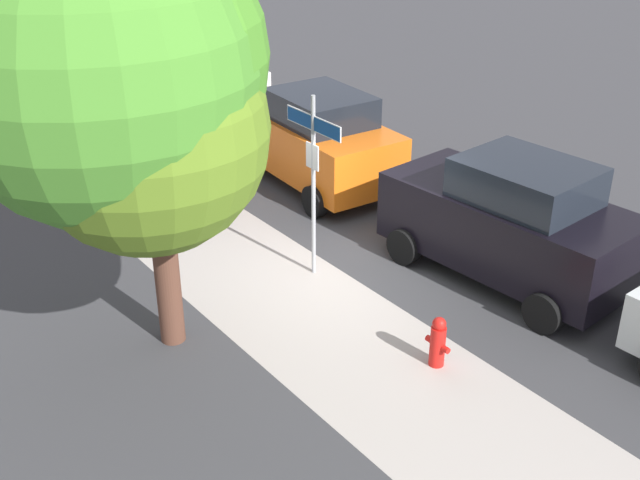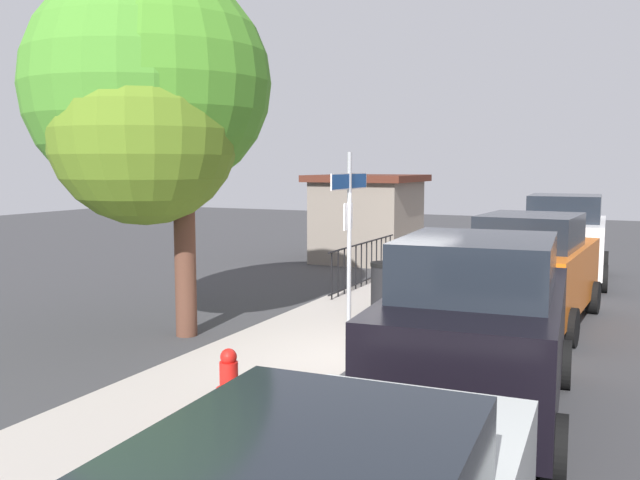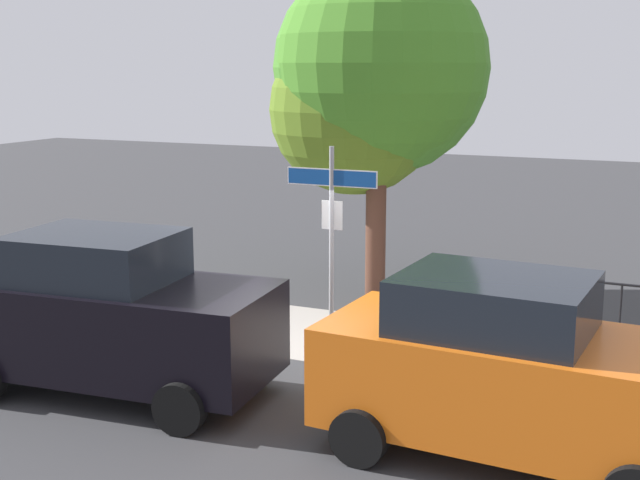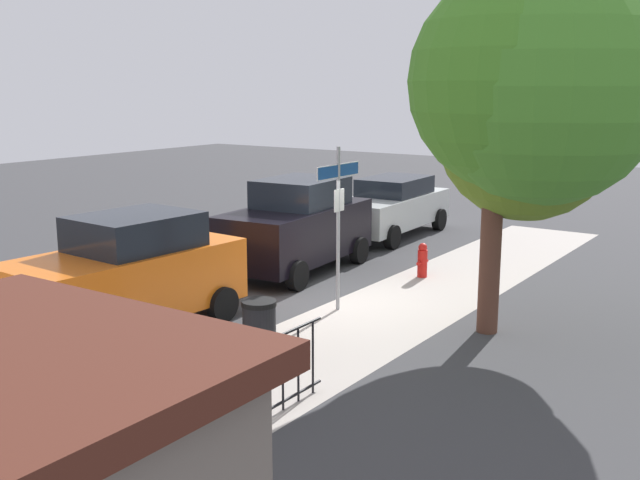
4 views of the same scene
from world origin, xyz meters
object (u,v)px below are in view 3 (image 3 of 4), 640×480
(shade_tree, at_px, (376,75))
(fire_hydrant, at_px, (159,304))
(street_sign, at_px, (332,217))
(trash_bin, at_px, (543,340))
(car_orange, at_px, (510,370))
(car_black, at_px, (112,315))

(shade_tree, xyz_separation_m, fire_hydrant, (-2.60, -3.18, -3.70))
(street_sign, height_order, trash_bin, street_sign)
(fire_hydrant, height_order, trash_bin, trash_bin)
(car_orange, bearing_deg, car_black, -175.03)
(car_black, xyz_separation_m, trash_bin, (5.08, 2.98, -0.56))
(car_orange, bearing_deg, shade_tree, 126.29)
(fire_hydrant, xyz_separation_m, trash_bin, (6.19, 0.30, 0.11))
(shade_tree, bearing_deg, fire_hydrant, -129.23)
(car_black, bearing_deg, trash_bin, 25.99)
(car_orange, distance_m, trash_bin, 2.90)
(street_sign, distance_m, trash_bin, 3.45)
(fire_hydrant, bearing_deg, car_black, -67.55)
(shade_tree, distance_m, fire_hydrant, 5.53)
(car_orange, xyz_separation_m, trash_bin, (-0.10, 2.85, -0.52))
(street_sign, height_order, car_black, street_sign)
(shade_tree, xyz_separation_m, car_orange, (3.69, -5.73, -3.07))
(street_sign, xyz_separation_m, trash_bin, (3.01, 0.50, -1.61))
(car_black, height_order, fire_hydrant, car_black)
(street_sign, relative_size, fire_hydrant, 4.01)
(street_sign, height_order, fire_hydrant, street_sign)
(car_black, relative_size, trash_bin, 4.41)
(car_orange, distance_m, fire_hydrant, 6.81)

